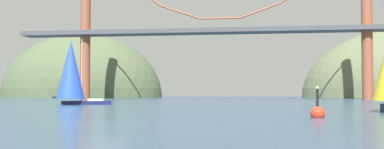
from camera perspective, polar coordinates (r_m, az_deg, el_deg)
ground_plane at (r=27.65m, az=-10.95°, el=-6.24°), size 360.00×360.00×0.00m
headland_left at (r=173.32m, az=-13.85°, el=-2.80°), size 60.89×44.00×47.45m
suspension_bridge at (r=122.84m, az=3.59°, el=6.43°), size 112.22×6.00×44.85m
sailboat_blue_spinnaker at (r=71.45m, az=-15.01°, el=0.38°), size 8.94×6.19×10.14m
channel_buoy at (r=35.72m, az=15.62°, el=-4.68°), size 1.10×1.10×2.64m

